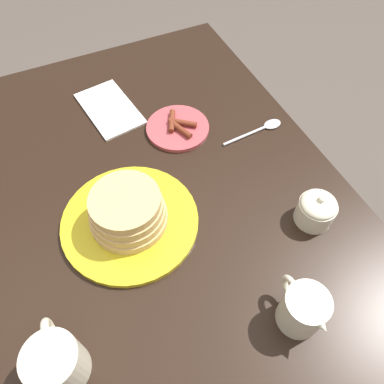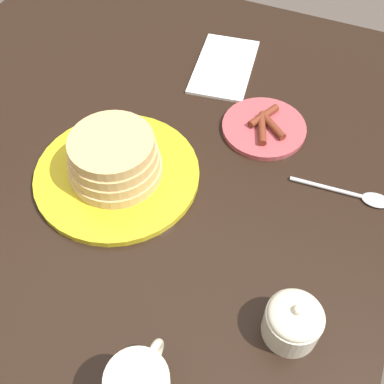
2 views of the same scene
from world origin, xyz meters
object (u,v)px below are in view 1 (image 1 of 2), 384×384
object	(u,v)px
pancake_plate	(129,215)
creamer_pitcher	(303,310)
spoon	(263,128)
napkin	(110,109)
side_plate_bacon	(178,127)
coffee_mug	(56,362)
sugar_bowl	(316,209)

from	to	relation	value
pancake_plate	creamer_pitcher	distance (m)	0.37
creamer_pitcher	spoon	world-z (taller)	creamer_pitcher
pancake_plate	napkin	world-z (taller)	pancake_plate
napkin	spoon	world-z (taller)	spoon
side_plate_bacon	coffee_mug	xyz separation A→B (m)	(-0.42, 0.39, 0.04)
side_plate_bacon	sugar_bowl	bearing A→B (deg)	-157.07
creamer_pitcher	napkin	xyz separation A→B (m)	(0.65, 0.14, -0.04)
pancake_plate	napkin	bearing A→B (deg)	-10.69
sugar_bowl	spoon	bearing A→B (deg)	-9.11
pancake_plate	sugar_bowl	xyz separation A→B (m)	(-0.15, -0.35, 0.00)
pancake_plate	coffee_mug	bearing A→B (deg)	138.08
napkin	spoon	distance (m)	0.40
coffee_mug	creamer_pitcher	xyz separation A→B (m)	(-0.09, -0.39, -0.00)
napkin	side_plate_bacon	bearing A→B (deg)	-136.82
pancake_plate	creamer_pitcher	bearing A→B (deg)	-146.64
coffee_mug	sugar_bowl	xyz separation A→B (m)	(0.07, -0.54, -0.01)
sugar_bowl	napkin	xyz separation A→B (m)	(0.49, 0.28, -0.03)
pancake_plate	spoon	size ratio (longest dim) A/B	1.68
side_plate_bacon	napkin	world-z (taller)	side_plate_bacon
creamer_pitcher	pancake_plate	bearing A→B (deg)	33.36
pancake_plate	side_plate_bacon	distance (m)	0.29
pancake_plate	side_plate_bacon	bearing A→B (deg)	-43.51
coffee_mug	spoon	size ratio (longest dim) A/B	0.71
pancake_plate	spoon	world-z (taller)	pancake_plate
coffee_mug	napkin	bearing A→B (deg)	-24.58
sugar_bowl	napkin	bearing A→B (deg)	29.64
side_plate_bacon	coffee_mug	size ratio (longest dim) A/B	1.31
creamer_pitcher	sugar_bowl	size ratio (longest dim) A/B	1.50
coffee_mug	napkin	world-z (taller)	coffee_mug
creamer_pitcher	coffee_mug	bearing A→B (deg)	76.50
napkin	pancake_plate	bearing A→B (deg)	169.31
side_plate_bacon	spoon	bearing A→B (deg)	-114.53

